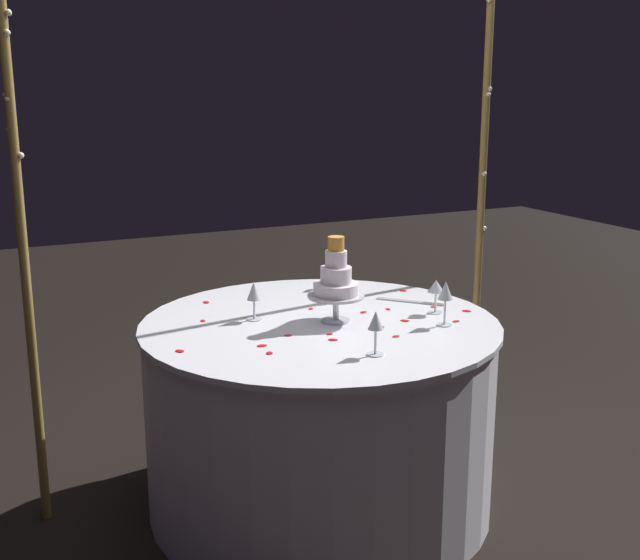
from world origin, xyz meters
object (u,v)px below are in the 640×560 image
(main_table, at_px, (320,414))
(wine_glass_1, at_px, (254,293))
(wine_glass_0, at_px, (375,323))
(wine_glass_2, at_px, (436,288))
(cake_knife, at_px, (415,302))
(decorative_arch, at_px, (280,106))
(tiered_cake, at_px, (336,281))
(wine_glass_4, at_px, (328,267))
(wine_glass_3, at_px, (445,293))

(main_table, relative_size, wine_glass_1, 9.10)
(wine_glass_0, bearing_deg, wine_glass_1, 110.73)
(wine_glass_0, height_order, wine_glass_2, wine_glass_0)
(wine_glass_2, xyz_separation_m, cake_knife, (0.01, 0.17, -0.10))
(wine_glass_0, xyz_separation_m, cake_knife, (0.48, 0.51, -0.11))
(decorative_arch, height_order, wine_glass_0, decorative_arch)
(tiered_cake, relative_size, wine_glass_2, 2.45)
(tiered_cake, relative_size, wine_glass_4, 2.56)
(tiered_cake, xyz_separation_m, wine_glass_0, (-0.06, -0.41, -0.05))
(wine_glass_0, distance_m, wine_glass_3, 0.45)
(wine_glass_0, distance_m, wine_glass_4, 0.93)
(wine_glass_1, distance_m, wine_glass_3, 0.73)
(main_table, height_order, wine_glass_3, wine_glass_3)
(wine_glass_4, bearing_deg, main_table, -119.92)
(wine_glass_2, xyz_separation_m, wine_glass_4, (-0.21, 0.55, -0.01))
(tiered_cake, distance_m, cake_knife, 0.46)
(wine_glass_1, xyz_separation_m, cake_knife, (0.70, -0.06, -0.10))
(tiered_cake, bearing_deg, wine_glass_2, -9.37)
(wine_glass_0, height_order, wine_glass_3, wine_glass_3)
(wine_glass_3, bearing_deg, wine_glass_1, 148.33)
(wine_glass_0, xyz_separation_m, wine_glass_3, (0.41, 0.18, 0.02))
(tiered_cake, distance_m, wine_glass_4, 0.53)
(wine_glass_4, bearing_deg, wine_glass_0, -106.61)
(decorative_arch, bearing_deg, wine_glass_1, -133.76)
(cake_knife, bearing_deg, tiered_cake, -166.85)
(wine_glass_1, relative_size, wine_glass_3, 0.88)
(wine_glass_0, distance_m, wine_glass_1, 0.61)
(wine_glass_1, bearing_deg, decorative_arch, 46.24)
(wine_glass_2, bearing_deg, wine_glass_3, -111.94)
(wine_glass_0, distance_m, cake_knife, 0.71)
(wine_glass_3, xyz_separation_m, cake_knife, (0.07, 0.32, -0.12))
(main_table, xyz_separation_m, wine_glass_1, (-0.22, 0.14, 0.49))
(wine_glass_2, distance_m, wine_glass_3, 0.17)
(wine_glass_0, relative_size, wine_glass_2, 1.13)
(main_table, height_order, wine_glass_2, wine_glass_2)
(wine_glass_0, relative_size, wine_glass_4, 1.19)
(tiered_cake, bearing_deg, wine_glass_0, -98.20)
(wine_glass_1, bearing_deg, wine_glass_0, -69.27)
(main_table, bearing_deg, wine_glass_3, -31.02)
(main_table, height_order, wine_glass_0, wine_glass_0)
(cake_knife, bearing_deg, wine_glass_1, 174.94)
(tiered_cake, height_order, wine_glass_4, tiered_cake)
(wine_glass_0, height_order, cake_knife, wine_glass_0)
(decorative_arch, distance_m, wine_glass_2, 0.96)
(wine_glass_2, height_order, wine_glass_3, wine_glass_3)
(decorative_arch, distance_m, wine_glass_4, 0.76)
(main_table, relative_size, wine_glass_0, 8.98)
(main_table, bearing_deg, wine_glass_0, -90.16)
(wine_glass_0, relative_size, cake_knife, 0.67)
(main_table, distance_m, wine_glass_2, 0.68)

